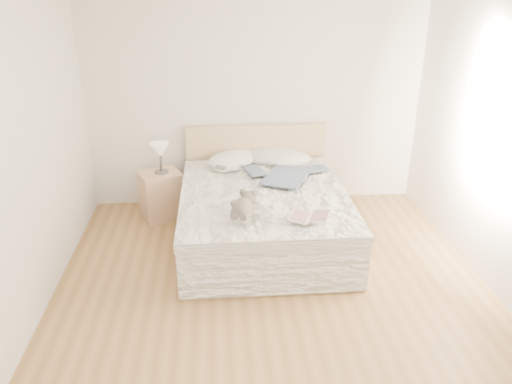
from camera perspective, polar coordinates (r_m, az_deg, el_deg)
floor at (r=4.52m, az=2.21°, el=-12.60°), size 4.00×4.50×0.00m
wall_back at (r=6.03m, az=-0.09°, el=11.01°), size 4.00×0.02×2.70m
wall_front at (r=1.95m, az=10.94°, el=-19.39°), size 4.00×0.02×2.70m
wall_left at (r=4.14m, az=-26.14°, el=2.60°), size 0.02×4.50×2.70m
window at (r=4.77m, az=26.64°, el=6.34°), size 0.02×1.30×1.10m
bed at (r=5.37m, az=0.80°, el=-2.43°), size 1.72×2.14×1.00m
nightstand at (r=5.98m, az=-10.75°, el=-0.33°), size 0.57×0.54×0.56m
table_lamp at (r=5.79m, az=-10.91°, el=4.54°), size 0.23×0.23×0.35m
pillow_left at (r=5.97m, az=-2.67°, el=3.75°), size 0.75×0.68×0.18m
pillow_middle at (r=6.09m, az=1.85°, el=4.19°), size 0.73×0.56×0.20m
pillow_right at (r=5.97m, az=3.70°, el=3.74°), size 0.62×0.49×0.17m
blouse at (r=5.49m, az=3.48°, el=1.79°), size 0.91×0.93×0.03m
photo_book at (r=5.72m, az=-3.31°, el=2.75°), size 0.33×0.25×0.02m
childrens_book at (r=4.59m, az=6.18°, el=-2.85°), size 0.44×0.38×0.02m
teddy_bear at (r=4.58m, az=-1.59°, el=-2.51°), size 0.34×0.41×0.19m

